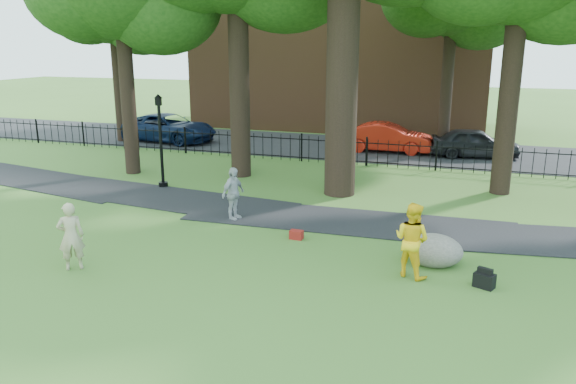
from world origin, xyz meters
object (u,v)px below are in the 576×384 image
(red_sedan, at_px, (388,138))
(woman, at_px, (71,236))
(lamppost, at_px, (161,142))
(boulder, at_px, (434,248))
(man, at_px, (412,240))

(red_sedan, bearing_deg, woman, 163.26)
(woman, height_order, lamppost, lamppost)
(boulder, bearing_deg, man, -116.74)
(woman, relative_size, red_sedan, 0.38)
(woman, relative_size, boulder, 1.18)
(lamppost, bearing_deg, boulder, -44.44)
(man, bearing_deg, red_sedan, -54.51)
(man, bearing_deg, lamppost, -4.29)
(woman, height_order, boulder, woman)
(lamppost, relative_size, red_sedan, 0.80)
(red_sedan, bearing_deg, boulder, -167.68)
(woman, relative_size, lamppost, 0.48)
(boulder, distance_m, lamppost, 11.34)
(boulder, height_order, red_sedan, red_sedan)
(woman, bearing_deg, boulder, 163.19)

